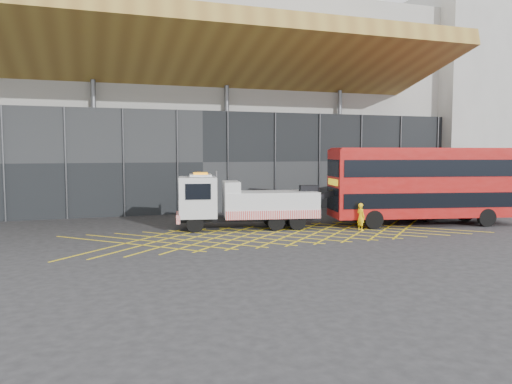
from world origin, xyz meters
name	(u,v)px	position (x,y,z in m)	size (l,w,h in m)	color
ground_plane	(214,238)	(0.00, 0.00, 0.00)	(120.00, 120.00, 0.00)	#252527
road_markings	(281,234)	(4.00, 0.00, 0.01)	(24.76, 7.16, 0.01)	yellow
construction_building	(184,106)	(1.92, 18.40, 8.98)	(55.00, 23.97, 18.00)	#979691
east_building	(471,102)	(32.00, 16.00, 10.00)	(15.00, 12.00, 20.00)	gray
recovery_truck	(243,202)	(2.57, 2.73, 1.66)	(10.38, 4.06, 3.60)	black
bus_towed	(425,182)	(14.41, 0.51, 2.82)	(12.76, 5.35, 5.07)	#9E0F0C
bus_second	(438,181)	(18.36, 4.06, 2.59)	(11.55, 6.88, 4.66)	maroon
worker	(361,217)	(9.22, -0.20, 0.84)	(0.61, 0.40, 1.68)	yellow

